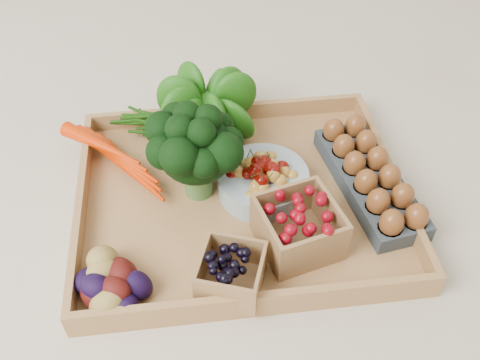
{
  "coord_description": "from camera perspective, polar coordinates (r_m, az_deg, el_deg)",
  "views": [
    {
      "loc": [
        -0.08,
        -0.62,
        0.7
      ],
      "look_at": [
        0.0,
        0.0,
        0.06
      ],
      "focal_mm": 40.0,
      "sensor_mm": 36.0,
      "label": 1
    }
  ],
  "objects": [
    {
      "name": "ground",
      "position": [
        0.94,
        0.0,
        -2.55
      ],
      "size": [
        4.0,
        4.0,
        0.0
      ],
      "primitive_type": "plane",
      "color": "beige",
      "rests_on": "ground"
    },
    {
      "name": "punnet_raspberry",
      "position": [
        0.84,
        6.25,
        -5.01
      ],
      "size": [
        0.14,
        0.14,
        0.08
      ],
      "primitive_type": "cube",
      "rotation": [
        0.0,
        0.0,
        0.25
      ],
      "color": "maroon",
      "rests_on": "tray"
    },
    {
      "name": "punnet_blackberry",
      "position": [
        0.8,
        -0.93,
        -9.83
      ],
      "size": [
        0.12,
        0.12,
        0.06
      ],
      "primitive_type": "cube",
      "rotation": [
        0.0,
        0.0,
        -0.34
      ],
      "color": "black",
      "rests_on": "tray"
    },
    {
      "name": "tray",
      "position": [
        0.94,
        0.0,
        -2.24
      ],
      "size": [
        0.55,
        0.45,
        0.01
      ],
      "primitive_type": "cube",
      "color": "#AD7C48",
      "rests_on": "ground"
    },
    {
      "name": "carrots",
      "position": [
        0.99,
        -12.68,
        2.18
      ],
      "size": [
        0.2,
        0.14,
        0.05
      ],
      "primitive_type": null,
      "color": "red",
      "rests_on": "tray"
    },
    {
      "name": "lettuce",
      "position": [
        1.03,
        -3.33,
        8.38
      ],
      "size": [
        0.13,
        0.13,
        0.13
      ],
      "primitive_type": "sphere",
      "color": "#184B0B",
      "rests_on": "tray"
    },
    {
      "name": "egg_carton",
      "position": [
        0.96,
        13.59,
        -0.17
      ],
      "size": [
        0.14,
        0.29,
        0.03
      ],
      "primitive_type": "cube",
      "rotation": [
        0.0,
        0.0,
        0.15
      ],
      "color": "#363F44",
      "rests_on": "tray"
    },
    {
      "name": "cherry_bowl",
      "position": [
        0.93,
        2.46,
        -0.22
      ],
      "size": [
        0.16,
        0.16,
        0.04
      ],
      "primitive_type": "cylinder",
      "color": "#8C9EA5",
      "rests_on": "tray"
    },
    {
      "name": "potatoes",
      "position": [
        0.81,
        -13.86,
        -10.27
      ],
      "size": [
        0.13,
        0.13,
        0.07
      ],
      "primitive_type": null,
      "color": "#380B09",
      "rests_on": "tray"
    },
    {
      "name": "broccoli",
      "position": [
        0.9,
        -4.58,
        1.63
      ],
      "size": [
        0.16,
        0.16,
        0.13
      ],
      "primitive_type": null,
      "color": "black",
      "rests_on": "tray"
    }
  ]
}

